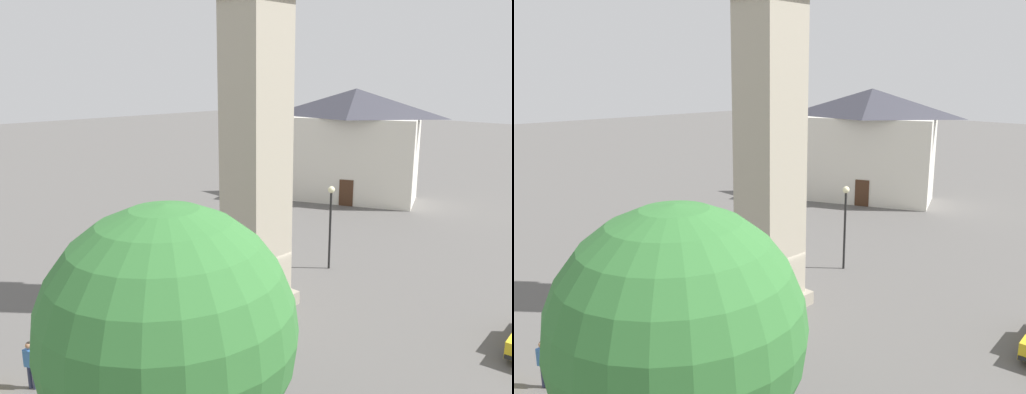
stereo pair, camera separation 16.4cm
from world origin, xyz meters
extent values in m
plane|color=#565451|center=(0.00, 0.00, 0.00)|extent=(200.00, 200.00, 0.00)
cube|color=gray|center=(0.00, 0.00, 0.30)|extent=(2.81, 2.81, 0.60)
cube|color=#ADA38E|center=(0.00, 0.00, 6.84)|extent=(2.24, 2.24, 12.48)
cube|color=gold|center=(-9.85, 2.59, 0.59)|extent=(4.44, 3.06, 0.64)
cube|color=#28333D|center=(-9.71, 2.64, 1.21)|extent=(2.52, 2.21, 0.64)
cylinder|color=black|center=(-10.71, 1.40, 0.32)|extent=(0.68, 0.43, 0.64)
cylinder|color=black|center=(-11.28, 2.89, 0.32)|extent=(0.68, 0.43, 0.64)
cylinder|color=black|center=(-8.41, 2.28, 0.32)|extent=(0.68, 0.43, 0.64)
cylinder|color=black|center=(-8.99, 3.77, 0.32)|extent=(0.68, 0.43, 0.64)
cube|color=black|center=(-11.73, 1.86, 0.37)|extent=(0.71, 1.60, 0.16)
cylinder|color=black|center=(9.88, 3.40, 0.32)|extent=(0.28, 0.66, 0.64)
cylinder|color=#2D3351|center=(-0.57, -9.83, 0.41)|extent=(0.13, 0.13, 0.82)
cylinder|color=#2D3351|center=(-0.72, -9.92, 0.41)|extent=(0.13, 0.13, 0.82)
cube|color=#386BB7|center=(-0.65, -9.88, 1.12)|extent=(0.42, 0.36, 0.60)
cylinder|color=#386BB7|center=(-0.44, -9.77, 1.07)|extent=(0.09, 0.09, 0.60)
cylinder|color=#386BB7|center=(-0.85, -9.98, 1.07)|extent=(0.09, 0.09, 0.60)
sphere|color=#9E7051|center=(-0.65, -9.88, 1.57)|extent=(0.22, 0.22, 0.22)
sphere|color=black|center=(-0.65, -9.87, 1.59)|extent=(0.20, 0.20, 0.20)
sphere|color=#337033|center=(6.68, -9.46, 4.66)|extent=(5.75, 5.75, 5.75)
cube|color=silver|center=(-8.74, 20.21, 3.42)|extent=(11.10, 8.54, 6.83)
pyramid|color=#383842|center=(-8.74, 20.21, 7.96)|extent=(11.65, 8.96, 2.25)
cube|color=#422819|center=(-7.74, 17.90, 1.05)|extent=(1.04, 0.51, 2.10)
cylinder|color=black|center=(-0.37, 5.94, 2.08)|extent=(0.12, 0.12, 4.15)
sphere|color=beige|center=(-0.37, 5.94, 4.33)|extent=(0.36, 0.36, 0.36)
camera|label=1|loc=(15.47, -15.58, 10.17)|focal=36.58mm
camera|label=2|loc=(15.59, -15.46, 10.17)|focal=36.58mm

